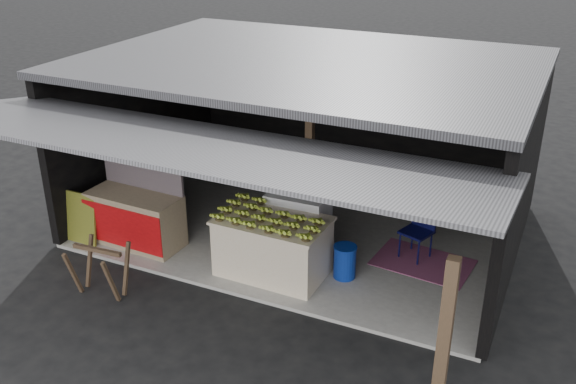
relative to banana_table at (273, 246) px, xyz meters
The scene contains 13 objects.
ground 0.93m from the banana_table, 105.14° to the right, with size 80.00×80.00×0.00m, color black.
concrete_slab 1.83m from the banana_table, 96.56° to the left, with size 7.00×5.00×0.06m, color gray.
shophouse 2.61m from the banana_table, 95.54° to the left, with size 7.40×7.29×3.02m.
banana_table is the anchor object (origin of this frame).
banana_pile 0.55m from the banana_table, 126.87° to the left, with size 1.55×0.93×0.18m, color gold, non-canonical shape.
white_crate 0.76m from the banana_table, 83.72° to the left, with size 0.96×0.67×1.05m.
neighbor_stall 2.49m from the banana_table, behind, with size 1.61×0.76×1.63m.
green_signboard 3.37m from the banana_table, behind, with size 0.59×0.04×0.88m, color black.
sawhorse 2.57m from the banana_table, 143.33° to the right, with size 0.80×0.74×0.79m.
water_barrel 1.13m from the banana_table, 18.78° to the left, with size 0.34×0.34×0.50m, color #0D2C96.
plastic_chair 2.41m from the banana_table, 37.92° to the left, with size 0.56×0.56×0.93m.
magenta_rug 2.45m from the banana_table, 32.12° to the left, with size 1.50×1.00×0.01m, color #731948.
picture_frames 4.40m from the banana_table, 95.07° to the left, with size 1.62×0.04×0.46m.
Camera 1 is at (4.03, -6.90, 5.35)m, focal length 40.00 mm.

